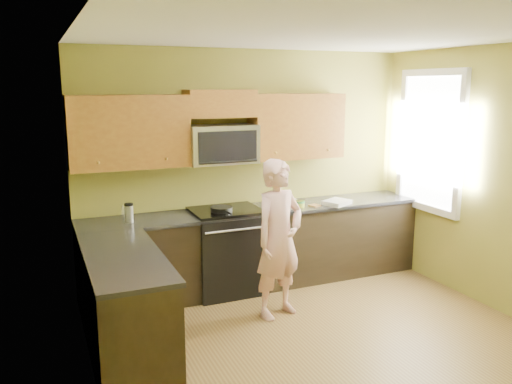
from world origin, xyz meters
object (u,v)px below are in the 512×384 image
microwave (222,163)px  travel_mug (129,222)px  frying_pan (222,211)px  butter_tub (299,207)px  woman (279,239)px  stove (227,250)px

microwave → travel_mug: size_ratio=3.87×
frying_pan → butter_tub: bearing=-3.8°
butter_tub → travel_mug: size_ratio=0.66×
woman → microwave: bearing=87.9°
stove → travel_mug: bearing=-178.6°
stove → butter_tub: size_ratio=7.29×
frying_pan → travel_mug: travel_mug is taller
butter_tub → travel_mug: (-1.92, 0.08, 0.00)m
woman → frying_pan: (-0.35, 0.72, 0.15)m
woman → travel_mug: bearing=131.6°
frying_pan → butter_tub: (0.94, -0.03, -0.03)m
microwave → frying_pan: (-0.08, -0.20, -0.50)m
travel_mug → butter_tub: bearing=-2.3°
microwave → frying_pan: microwave is taller
stove → frying_pan: 0.49m
stove → woman: bearing=-71.5°
stove → microwave: bearing=90.0°
woman → butter_tub: bearing=31.6°
stove → woman: 0.90m
microwave → travel_mug: bearing=-171.9°
frying_pan → travel_mug: size_ratio=2.14×
woman → frying_pan: bearing=97.4°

